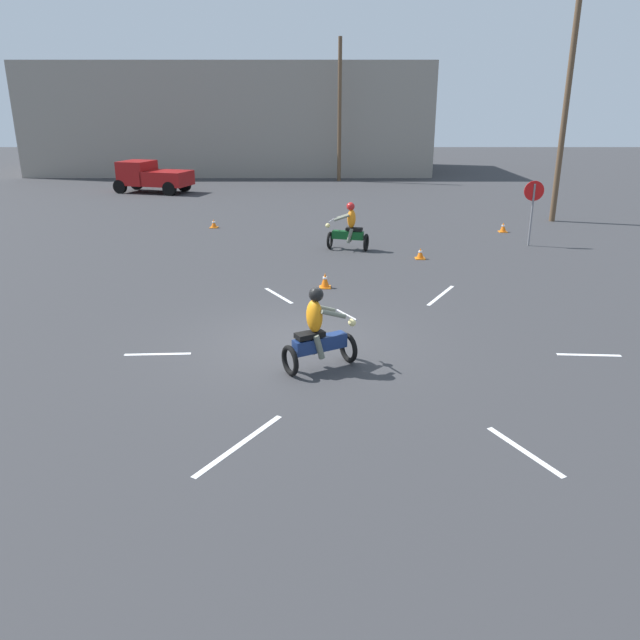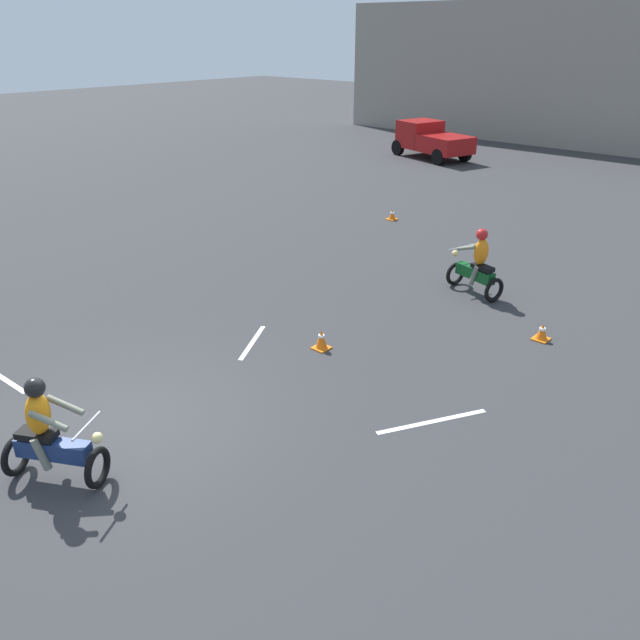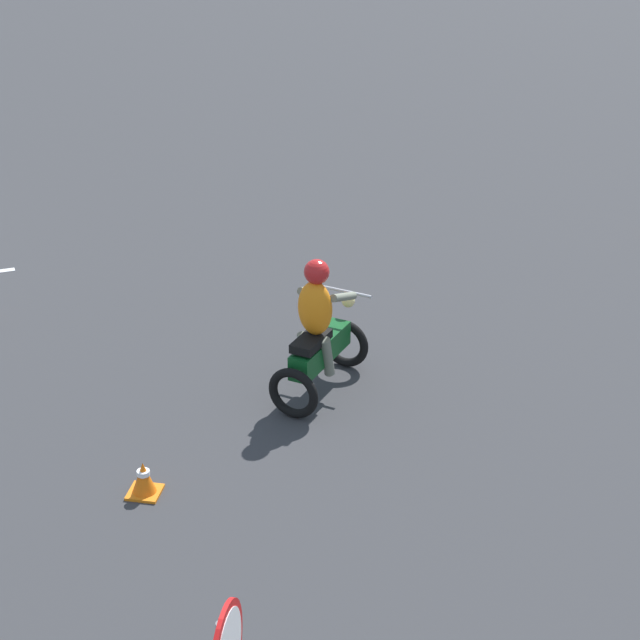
{
  "view_description": "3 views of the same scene",
  "coord_description": "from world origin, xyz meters",
  "views": [
    {
      "loc": [
        0.48,
        -12.52,
        4.94
      ],
      "look_at": [
        0.48,
        -1.36,
        1.0
      ],
      "focal_mm": 35.0,
      "sensor_mm": 36.0,
      "label": 1
    },
    {
      "loc": [
        8.09,
        -4.22,
        5.91
      ],
      "look_at": [
        0.96,
        3.77,
        0.9
      ],
      "focal_mm": 35.0,
      "sensor_mm": 36.0,
      "label": 2
    },
    {
      "loc": [
        13.55,
        11.22,
        7.14
      ],
      "look_at": [
        1.45,
        8.9,
        0.9
      ],
      "focal_mm": 70.0,
      "sensor_mm": 36.0,
      "label": 3
    }
  ],
  "objects": [
    {
      "name": "motorcycle_rider_background",
      "position": [
        1.48,
        8.89,
        0.73
      ],
      "size": [
        1.56,
        0.98,
        1.66
      ],
      "rotation": [
        0.0,
        0.0,
        1.3
      ],
      "color": "black",
      "rests_on": "ground"
    },
    {
      "name": "traffic_cone_near_right",
      "position": [
        3.79,
        7.57,
        0.17
      ],
      "size": [
        0.32,
        0.32,
        0.36
      ],
      "color": "orange",
      "rests_on": "ground"
    }
  ]
}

